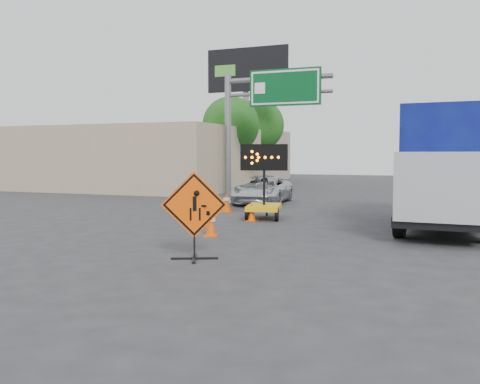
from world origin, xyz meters
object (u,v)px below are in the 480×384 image
Objects in this scene: construction_sign at (194,213)px; pickup_truck at (263,190)px; box_truck at (448,174)px; arrow_board at (264,202)px.

construction_sign reaches higher than pickup_truck.
construction_sign is 0.25× the size of box_truck.
box_truck is (6.02, -0.07, 1.06)m from arrow_board.
pickup_truck is 9.86m from box_truck.
arrow_board is at bearing -178.87° from box_truck.
construction_sign is 0.73× the size of arrow_board.
pickup_truck is at bearing 96.94° from arrow_board.
arrow_board is (-1.01, 7.46, -0.41)m from construction_sign.
pickup_truck is at bearing 146.79° from box_truck.
construction_sign is 13.37m from pickup_truck.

